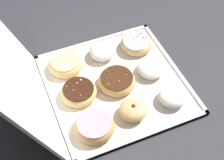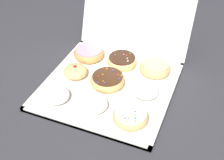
# 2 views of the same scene
# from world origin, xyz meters

# --- Properties ---
(ground_plane) EXTENTS (3.00, 3.00, 0.00)m
(ground_plane) POSITION_xyz_m (0.00, 0.00, 0.00)
(ground_plane) COLOR #333338
(donut_box) EXTENTS (0.44, 0.44, 0.01)m
(donut_box) POSITION_xyz_m (0.00, 0.00, 0.01)
(donut_box) COLOR silver
(donut_box) RESTS_ON ground
(box_lid_open) EXTENTS (0.44, 0.14, 0.39)m
(box_lid_open) POSITION_xyz_m (0.00, 0.29, 0.20)
(box_lid_open) COLOR silver
(box_lid_open) RESTS_ON ground
(powdered_filled_donut_0) EXTENTS (0.09, 0.09, 0.04)m
(powdered_filled_donut_0) POSITION_xyz_m (-0.13, -0.14, 0.03)
(powdered_filled_donut_0) COLOR white
(powdered_filled_donut_0) RESTS_ON donut_box
(powdered_filled_donut_1) EXTENTS (0.09, 0.09, 0.04)m
(powdered_filled_donut_1) POSITION_xyz_m (0.00, -0.13, 0.03)
(powdered_filled_donut_1) COLOR white
(powdered_filled_donut_1) RESTS_ON donut_box
(sprinkle_donut_2) EXTENTS (0.11, 0.11, 0.04)m
(sprinkle_donut_2) POSITION_xyz_m (0.13, -0.13, 0.03)
(sprinkle_donut_2) COLOR #E5B770
(sprinkle_donut_2) RESTS_ON donut_box
(jelly_filled_donut_3) EXTENTS (0.09, 0.09, 0.05)m
(jelly_filled_donut_3) POSITION_xyz_m (-0.13, 0.00, 0.03)
(jelly_filled_donut_3) COLOR #E5B770
(jelly_filled_donut_3) RESTS_ON donut_box
(sprinkle_donut_4) EXTENTS (0.12, 0.12, 0.04)m
(sprinkle_donut_4) POSITION_xyz_m (-0.01, -0.00, 0.03)
(sprinkle_donut_4) COLOR tan
(sprinkle_donut_4) RESTS_ON donut_box
(powdered_filled_donut_5) EXTENTS (0.09, 0.09, 0.05)m
(powdered_filled_donut_5) POSITION_xyz_m (0.13, -0.01, 0.03)
(powdered_filled_donut_5) COLOR white
(powdered_filled_donut_5) RESTS_ON donut_box
(pink_frosted_donut_6) EXTENTS (0.12, 0.12, 0.04)m
(pink_frosted_donut_6) POSITION_xyz_m (-0.14, 0.13, 0.03)
(pink_frosted_donut_6) COLOR tan
(pink_frosted_donut_6) RESTS_ON donut_box
(sprinkle_donut_7) EXTENTS (0.11, 0.11, 0.04)m
(sprinkle_donut_7) POSITION_xyz_m (0.00, 0.13, 0.03)
(sprinkle_donut_7) COLOR #E5B770
(sprinkle_donut_7) RESTS_ON donut_box
(glazed_ring_donut_8) EXTENTS (0.12, 0.12, 0.04)m
(glazed_ring_donut_8) POSITION_xyz_m (0.13, 0.13, 0.03)
(glazed_ring_donut_8) COLOR #E5B770
(glazed_ring_donut_8) RESTS_ON donut_box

